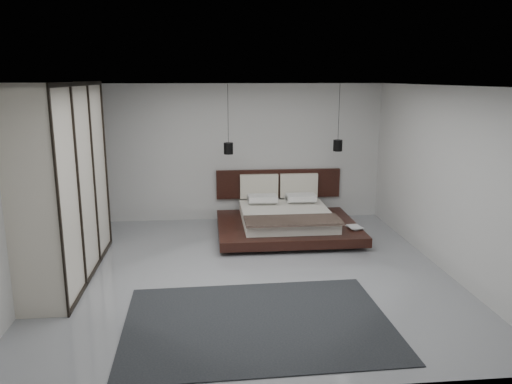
{
  "coord_description": "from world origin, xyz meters",
  "views": [
    {
      "loc": [
        -0.59,
        -7.15,
        2.91
      ],
      "look_at": [
        0.22,
        1.2,
        0.98
      ],
      "focal_mm": 35.0,
      "sensor_mm": 36.0,
      "label": 1
    }
  ],
  "objects": [
    {
      "name": "wall_back",
      "position": [
        0.0,
        3.0,
        1.4
      ],
      "size": [
        6.0,
        0.0,
        6.0
      ],
      "primitive_type": "plane",
      "rotation": [
        1.57,
        0.0,
        0.0
      ],
      "color": "#BBBBB9",
      "rests_on": "floor"
    },
    {
      "name": "rug",
      "position": [
        -0.03,
        -1.64,
        0.01
      ],
      "size": [
        3.27,
        2.37,
        0.01
      ],
      "primitive_type": "cube",
      "rotation": [
        0.0,
        0.0,
        0.02
      ],
      "color": "black",
      "rests_on": "floor"
    },
    {
      "name": "ceiling",
      "position": [
        0.0,
        0.0,
        2.8
      ],
      "size": [
        6.0,
        6.0,
        0.0
      ],
      "primitive_type": "plane",
      "rotation": [
        3.14,
        0.0,
        0.0
      ],
      "color": "white",
      "rests_on": "wall_back"
    },
    {
      "name": "book_upper",
      "position": [
        1.91,
        1.26,
        0.28
      ],
      "size": [
        0.23,
        0.3,
        0.02
      ],
      "primitive_type": "imported",
      "rotation": [
        0.0,
        0.0,
        0.08
      ],
      "color": "#99724C",
      "rests_on": "book_lower"
    },
    {
      "name": "bed",
      "position": [
        0.87,
        1.92,
        0.28
      ],
      "size": [
        2.59,
        2.31,
        1.04
      ],
      "color": "black",
      "rests_on": "floor"
    },
    {
      "name": "pendant_right",
      "position": [
        1.93,
        2.31,
        1.62
      ],
      "size": [
        0.18,
        0.18,
        1.29
      ],
      "color": "black",
      "rests_on": "ceiling"
    },
    {
      "name": "wall_left",
      "position": [
        -3.0,
        0.0,
        1.4
      ],
      "size": [
        0.0,
        6.0,
        6.0
      ],
      "primitive_type": "plane",
      "rotation": [
        1.57,
        0.0,
        1.57
      ],
      "color": "#BBBBB9",
      "rests_on": "floor"
    },
    {
      "name": "wardrobe",
      "position": [
        -2.7,
        0.18,
        1.43
      ],
      "size": [
        0.68,
        2.91,
        2.86
      ],
      "color": "beige",
      "rests_on": "floor"
    },
    {
      "name": "lattice_screen",
      "position": [
        -2.95,
        2.45,
        1.3
      ],
      "size": [
        0.05,
        0.9,
        2.6
      ],
      "primitive_type": "cube",
      "color": "black",
      "rests_on": "floor"
    },
    {
      "name": "book_lower",
      "position": [
        1.93,
        1.29,
        0.25
      ],
      "size": [
        0.29,
        0.34,
        0.03
      ],
      "primitive_type": "imported",
      "rotation": [
        0.0,
        0.0,
        0.26
      ],
      "color": "#99724C",
      "rests_on": "bed"
    },
    {
      "name": "floor",
      "position": [
        0.0,
        0.0,
        0.0
      ],
      "size": [
        6.0,
        6.0,
        0.0
      ],
      "primitive_type": "plane",
      "color": "gray",
      "rests_on": "ground"
    },
    {
      "name": "wall_front",
      "position": [
        0.0,
        -3.0,
        1.4
      ],
      "size": [
        6.0,
        0.0,
        6.0
      ],
      "primitive_type": "plane",
      "rotation": [
        -1.57,
        0.0,
        0.0
      ],
      "color": "#BBBBB9",
      "rests_on": "floor"
    },
    {
      "name": "wall_right",
      "position": [
        3.0,
        0.0,
        1.4
      ],
      "size": [
        0.0,
        6.0,
        6.0
      ],
      "primitive_type": "plane",
      "rotation": [
        1.57,
        0.0,
        -1.57
      ],
      "color": "#BBBBB9",
      "rests_on": "floor"
    },
    {
      "name": "pendant_left",
      "position": [
        -0.2,
        2.31,
        1.6
      ],
      "size": [
        0.18,
        0.18,
        1.32
      ],
      "color": "black",
      "rests_on": "ceiling"
    }
  ]
}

